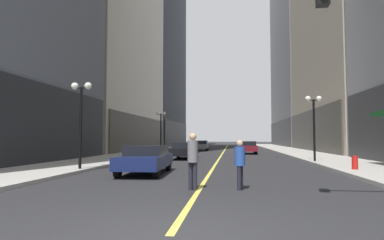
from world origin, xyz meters
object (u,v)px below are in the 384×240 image
Objects in this scene: pedestrian_in_grey_suit at (193,156)px; street_lamp_right_mid at (314,114)px; pedestrian_in_blue_hoodie at (240,161)px; car_black at (183,150)px; street_lamp_left_far at (161,123)px; fire_hydrant_right at (355,164)px; car_grey at (201,145)px; car_maroon at (247,147)px; car_navy at (146,158)px; street_lamp_left_near at (81,106)px.

pedestrian_in_grey_suit is 13.44m from street_lamp_right_mid.
street_lamp_right_mid is at bearing 65.70° from pedestrian_in_blue_hoodie.
street_lamp_left_far is at bearing 115.19° from car_black.
pedestrian_in_grey_suit reaches higher than fire_hydrant_right.
car_grey is 31.85m from pedestrian_in_grey_suit.
pedestrian_in_blue_hoodie is at bearing 7.86° from pedestrian_in_grey_suit.
car_maroon is at bearing 7.09° from street_lamp_left_far.
street_lamp_left_far reaches higher than car_maroon.
car_navy is 27.44m from car_grey.
street_lamp_right_mid is at bearing 60.16° from pedestrian_in_grey_suit.
car_maroon is (5.42, 8.78, 0.00)m from car_black.
car_black is at bearing 160.30° from street_lamp_right_mid.
car_maroon and car_grey have the same top height.
street_lamp_right_mid reaches higher than car_black.
car_grey is at bearing 97.85° from pedestrian_in_blue_hoodie.
pedestrian_in_blue_hoodie is (4.10, -14.59, 0.20)m from car_black.
car_grey is 10.18m from street_lamp_left_far.
fire_hydrant_right is (13.30, -16.40, -2.86)m from street_lamp_left_far.
pedestrian_in_grey_suit reaches higher than car_navy.
car_black is at bearing 70.29° from street_lamp_left_near.
car_black is 15.15m from pedestrian_in_blue_hoodie.
street_lamp_right_mid is at bearing -72.60° from car_maroon.
car_maroon is 18.04m from fire_hydrant_right.
pedestrian_in_blue_hoodie is 0.36× the size of street_lamp_left_far.
car_grey is at bearing 70.09° from street_lamp_left_far.
car_navy is 5.87m from pedestrian_in_blue_hoodie.
car_grey is (-5.66, 8.15, 0.00)m from car_maroon.
street_lamp_left_far is at bearing -172.91° from car_maroon.
street_lamp_left_far reaches higher than car_navy.
street_lamp_left_far is 1.00× the size of street_lamp_right_mid.
car_maroon is 23.40m from pedestrian_in_blue_hoodie.
street_lamp_left_near reaches higher than fire_hydrant_right.
car_navy is 1.13× the size of car_maroon.
pedestrian_in_grey_suit is (2.73, -4.28, 0.35)m from car_navy.
street_lamp_right_mid is at bearing -40.55° from street_lamp_left_far.
car_navy is 1.05× the size of car_grey.
pedestrian_in_blue_hoodie is 1.98× the size of fire_hydrant_right.
car_maroon is at bearing 107.40° from street_lamp_right_mid.
street_lamp_left_near is at bearing -115.58° from car_maroon.
car_grey reaches higher than fire_hydrant_right.
street_lamp_left_far reaches higher than car_grey.
pedestrian_in_blue_hoodie reaches higher than fire_hydrant_right.
fire_hydrant_right is (9.70, -8.75, -0.32)m from car_black.
car_navy is at bearing -79.17° from street_lamp_left_far.
car_maroon is (5.54, 19.29, -0.00)m from car_navy.
car_navy is 1.01× the size of car_black.
car_black is at bearing -64.81° from street_lamp_left_far.
car_grey is (-0.12, 27.44, -0.00)m from car_navy.
pedestrian_in_blue_hoodie is at bearing -30.47° from street_lamp_left_near.
street_lamp_right_mid reaches higher than fire_hydrant_right.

